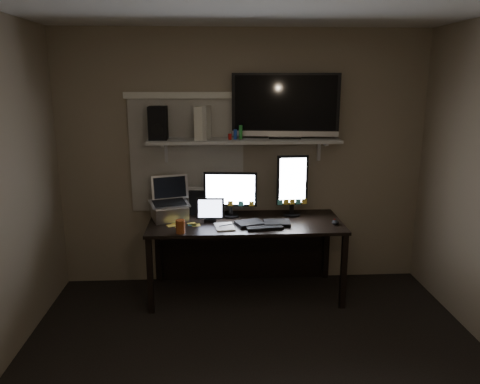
{
  "coord_description": "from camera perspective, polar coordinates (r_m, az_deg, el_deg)",
  "views": [
    {
      "loc": [
        -0.28,
        -2.75,
        2.03
      ],
      "look_at": [
        -0.06,
        1.25,
        1.06
      ],
      "focal_mm": 35.0,
      "sensor_mm": 36.0,
      "label": 1
    }
  ],
  "objects": [
    {
      "name": "monitor_portrait",
      "position": [
        4.53,
        6.38,
        0.81
      ],
      "size": [
        0.31,
        0.08,
        0.6
      ],
      "primitive_type": "cube",
      "rotation": [
        0.0,
        0.0,
        0.08
      ],
      "color": "black",
      "rests_on": "desk"
    },
    {
      "name": "notepad",
      "position": [
        4.21,
        -1.89,
        -4.26
      ],
      "size": [
        0.2,
        0.25,
        0.01
      ],
      "primitive_type": "cube",
      "rotation": [
        0.0,
        0.0,
        0.13
      ],
      "color": "silver",
      "rests_on": "desk"
    },
    {
      "name": "bottles",
      "position": [
        4.35,
        -0.58,
        7.21
      ],
      "size": [
        0.2,
        0.11,
        0.13
      ],
      "primitive_type": null,
      "rotation": [
        0.0,
        0.0,
        -0.33
      ],
      "color": "#A50F0C",
      "rests_on": "wall_shelf"
    },
    {
      "name": "back_wall",
      "position": [
        4.63,
        0.38,
        3.93
      ],
      "size": [
        3.6,
        0.0,
        3.6
      ],
      "primitive_type": "plane",
      "rotation": [
        1.57,
        0.0,
        0.0
      ],
      "color": "#7E6F5A",
      "rests_on": "floor"
    },
    {
      "name": "keyboard",
      "position": [
        4.29,
        2.86,
        -3.82
      ],
      "size": [
        0.52,
        0.27,
        0.03
      ],
      "primitive_type": "cube",
      "rotation": [
        0.0,
        0.0,
        0.15
      ],
      "color": "black",
      "rests_on": "desk"
    },
    {
      "name": "cup",
      "position": [
        4.08,
        -7.27,
        -4.2
      ],
      "size": [
        0.09,
        0.09,
        0.12
      ],
      "primitive_type": "cylinder",
      "rotation": [
        0.0,
        0.0,
        0.18
      ],
      "color": "brown",
      "rests_on": "desk"
    },
    {
      "name": "file_sorter",
      "position": [
        4.6,
        -4.86,
        -1.13
      ],
      "size": [
        0.22,
        0.13,
        0.26
      ],
      "primitive_type": "cube",
      "rotation": [
        0.0,
        0.0,
        -0.17
      ],
      "color": "black",
      "rests_on": "desk"
    },
    {
      "name": "laptop",
      "position": [
        4.44,
        -8.63,
        -0.9
      ],
      "size": [
        0.43,
        0.39,
        0.4
      ],
      "primitive_type": "cube",
      "rotation": [
        0.0,
        0.0,
        0.32
      ],
      "color": "#B4B4B9",
      "rests_on": "desk"
    },
    {
      "name": "wall_shelf",
      "position": [
        4.42,
        0.53,
        6.29
      ],
      "size": [
        1.8,
        0.35,
        0.03
      ],
      "primitive_type": "cube",
      "color": "#A5A5A1",
      "rests_on": "back_wall"
    },
    {
      "name": "tablet",
      "position": [
        4.36,
        -3.66,
        -2.18
      ],
      "size": [
        0.27,
        0.12,
        0.23
      ],
      "primitive_type": "cube",
      "rotation": [
        0.0,
        0.0,
        -0.04
      ],
      "color": "black",
      "rests_on": "desk"
    },
    {
      "name": "speaker",
      "position": [
        4.44,
        -9.95,
        8.29
      ],
      "size": [
        0.17,
        0.2,
        0.31
      ],
      "primitive_type": "cube",
      "rotation": [
        0.0,
        0.0,
        0.0
      ],
      "color": "black",
      "rests_on": "wall_shelf"
    },
    {
      "name": "desk",
      "position": [
        4.56,
        0.57,
        -5.28
      ],
      "size": [
        1.8,
        0.75,
        0.73
      ],
      "color": "black",
      "rests_on": "floor"
    },
    {
      "name": "tv",
      "position": [
        4.48,
        5.56,
        10.39
      ],
      "size": [
        1.02,
        0.31,
        0.6
      ],
      "primitive_type": "cube",
      "rotation": [
        0.0,
        0.0,
        -0.13
      ],
      "color": "black",
      "rests_on": "wall_shelf"
    },
    {
      "name": "mouse",
      "position": [
        4.39,
        11.55,
        -3.63
      ],
      "size": [
        0.08,
        0.11,
        0.04
      ],
      "primitive_type": "ellipsoid",
      "rotation": [
        0.0,
        0.0,
        -0.12
      ],
      "color": "black",
      "rests_on": "desk"
    },
    {
      "name": "window_blinds",
      "position": [
        4.6,
        -6.47,
        4.42
      ],
      "size": [
        1.1,
        0.02,
        1.1
      ],
      "primitive_type": "cube",
      "color": "#B1AD9F",
      "rests_on": "back_wall"
    },
    {
      "name": "game_console",
      "position": [
        4.42,
        -4.58,
        8.44
      ],
      "size": [
        0.15,
        0.27,
        0.31
      ],
      "primitive_type": "cube",
      "rotation": [
        0.0,
        0.0,
        -0.31
      ],
      "color": "beige",
      "rests_on": "wall_shelf"
    },
    {
      "name": "sticky_notes",
      "position": [
        4.28,
        -7.11,
        -4.12
      ],
      "size": [
        0.33,
        0.24,
        0.0
      ],
      "primitive_type": null,
      "rotation": [
        0.0,
        0.0,
        -0.01
      ],
      "color": "yellow",
      "rests_on": "desk"
    },
    {
      "name": "monitor_landscape",
      "position": [
        4.48,
        -1.17,
        -0.27
      ],
      "size": [
        0.51,
        0.11,
        0.45
      ],
      "primitive_type": "cube",
      "rotation": [
        0.0,
        0.0,
        -0.12
      ],
      "color": "black",
      "rests_on": "desk"
    }
  ]
}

